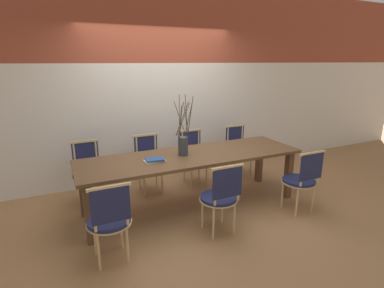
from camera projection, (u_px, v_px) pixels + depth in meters
name	position (u px, v px, depth m)	size (l,w,h in m)	color
ground_plane	(192.00, 206.00, 4.22)	(16.00, 16.00, 0.00)	#9E7047
wall_rear	(159.00, 84.00, 4.93)	(12.00, 0.06, 3.20)	silver
dining_table	(192.00, 161.00, 4.04)	(3.01, 0.90, 0.75)	brown
chair_near_leftend	(110.00, 219.00, 2.93)	(0.45, 0.45, 0.88)	#1E234C
chair_near_left	(221.00, 195.00, 3.43)	(0.45, 0.45, 0.88)	#1E234C
chair_near_center	(302.00, 178.00, 3.93)	(0.45, 0.45, 0.88)	#1E234C
chair_far_leftend	(88.00, 170.00, 4.24)	(0.45, 0.45, 0.88)	#1E234C
chair_far_left	(149.00, 161.00, 4.60)	(0.45, 0.45, 0.88)	#1E234C
chair_far_center	(194.00, 155.00, 4.91)	(0.45, 0.45, 0.88)	#1E234C
chair_far_right	(239.00, 149.00, 5.26)	(0.45, 0.45, 0.88)	#1E234C
vase_centerpiece	(183.00, 144.00, 3.97)	(0.24, 0.24, 0.81)	#33383D
book_stack	(155.00, 160.00, 3.74)	(0.26, 0.18, 0.04)	beige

